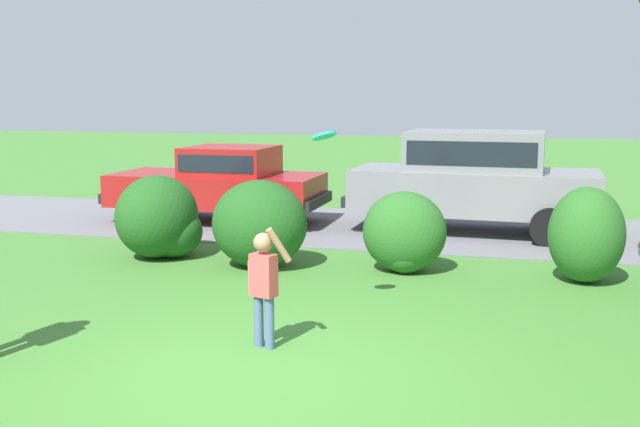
{
  "coord_description": "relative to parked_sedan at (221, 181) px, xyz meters",
  "views": [
    {
      "loc": [
        2.28,
        -6.25,
        2.6
      ],
      "look_at": [
        -0.08,
        2.76,
        1.1
      ],
      "focal_mm": 41.7,
      "sensor_mm": 36.0,
      "label": 1
    }
  ],
  "objects": [
    {
      "name": "frisbee",
      "position": [
        3.66,
        -5.9,
        1.29
      ],
      "size": [
        0.29,
        0.28,
        0.16
      ],
      "color": "#1EB7B2"
    },
    {
      "name": "ground_plane",
      "position": [
        3.45,
        -7.73,
        -0.85
      ],
      "size": [
        80.0,
        80.0,
        0.0
      ],
      "primitive_type": "plane",
      "color": "#3D752D"
    },
    {
      "name": "shrub_centre_left",
      "position": [
        2.06,
        -3.54,
        -0.18
      ],
      "size": [
        1.45,
        1.28,
        1.33
      ],
      "color": "#1E511C",
      "rests_on": "ground"
    },
    {
      "name": "driveway_strip",
      "position": [
        3.45,
        0.15,
        -0.84
      ],
      "size": [
        28.0,
        4.4,
        0.02
      ],
      "primitive_type": "cube",
      "color": "slate",
      "rests_on": "ground"
    },
    {
      "name": "shrub_near_tree",
      "position": [
        0.3,
        -3.3,
        -0.24
      ],
      "size": [
        1.36,
        1.46,
        1.33
      ],
      "color": "#1E511C",
      "rests_on": "ground"
    },
    {
      "name": "child_thrower",
      "position": [
        3.3,
        -6.97,
        -0.13
      ],
      "size": [
        0.48,
        0.23,
        1.29
      ],
      "color": "#4C608C",
      "rests_on": "ground"
    },
    {
      "name": "parked_sedan",
      "position": [
        0.0,
        0.0,
        0.0
      ],
      "size": [
        4.41,
        2.12,
        1.56
      ],
      "color": "maroon",
      "rests_on": "ground"
    },
    {
      "name": "parked_suv",
      "position": [
        5.03,
        0.13,
        0.23
      ],
      "size": [
        4.78,
        2.26,
        1.92
      ],
      "color": "gray",
      "rests_on": "ground"
    },
    {
      "name": "shrub_centre_right",
      "position": [
        6.75,
        -3.25,
        -0.18
      ],
      "size": [
        1.03,
        1.16,
        1.34
      ],
      "color": "#286023",
      "rests_on": "ground"
    },
    {
      "name": "shrub_centre",
      "position": [
        4.22,
        -3.3,
        -0.29
      ],
      "size": [
        1.23,
        1.03,
        1.2
      ],
      "color": "#286023",
      "rests_on": "ground"
    }
  ]
}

